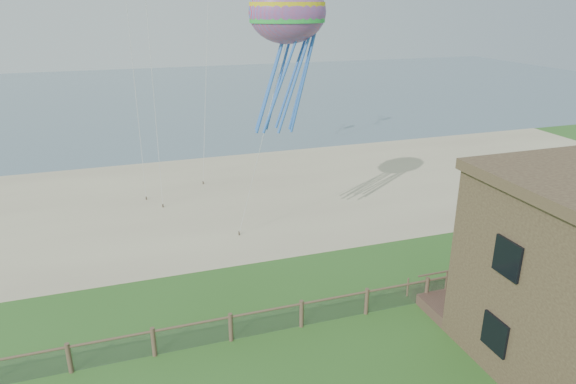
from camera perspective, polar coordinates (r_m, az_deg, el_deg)
name	(u,v)px	position (r m, az deg, el deg)	size (l,w,h in m)	color
sand_beach	(224,197)	(36.07, -7.14, -0.58)	(72.00, 20.00, 0.02)	tan
ocean	(163,95)	(78.44, -13.76, 10.41)	(160.00, 68.00, 0.02)	slate
chainlink_fence	(301,315)	(21.98, 1.50, -13.53)	(36.20, 0.20, 1.25)	brown
motel_deck	(565,283)	(28.10, 28.42, -8.86)	(15.00, 2.00, 0.50)	brown
picnic_table	(542,363)	(21.86, 26.34, -16.67)	(1.88, 1.42, 0.79)	brown
octopus_kite	(288,55)	(25.11, -0.03, 14.96)	(3.62, 2.55, 7.45)	#FB272C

